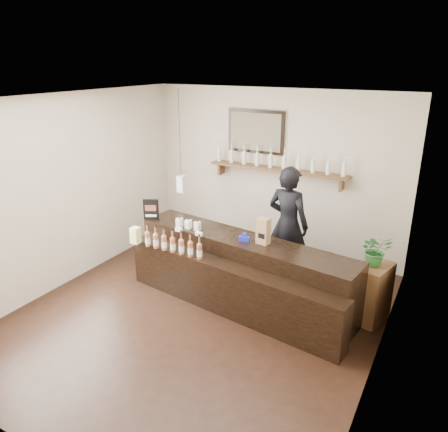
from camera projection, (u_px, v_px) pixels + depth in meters
ground at (198, 315)px, 5.84m from camera, size 5.00×5.00×0.00m
room_shell at (195, 193)px, 5.26m from camera, size 5.00×5.00×5.00m
back_wall_decor at (263, 152)px, 7.27m from camera, size 2.66×0.96×1.69m
counter at (238, 274)px, 6.03m from camera, size 3.34×1.33×1.08m
promo_sign at (151, 210)px, 6.59m from camera, size 0.22×0.13×0.33m
paper_bag at (263, 231)px, 5.74m from camera, size 0.18×0.15×0.36m
tape_dispenser at (244, 238)px, 5.85m from camera, size 0.15×0.08×0.12m
side_cabinet at (370, 292)px, 5.65m from camera, size 0.50×0.61×0.78m
potted_plant at (376, 250)px, 5.44m from camera, size 0.49×0.47×0.41m
shopkeeper at (288, 217)px, 6.48m from camera, size 0.80×0.58×2.03m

